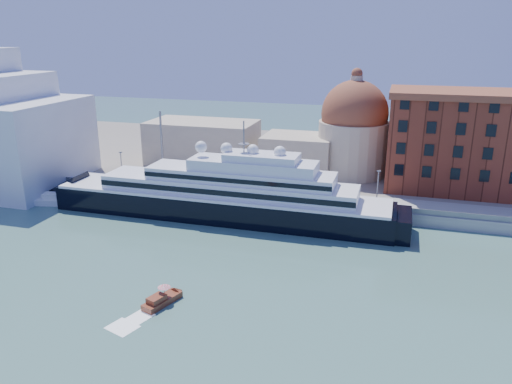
% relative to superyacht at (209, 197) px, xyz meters
% --- Properties ---
extents(ground, '(400.00, 400.00, 0.00)m').
position_rel_superyacht_xyz_m(ground, '(4.43, -23.00, -4.24)').
color(ground, '#39635B').
rests_on(ground, ground).
extents(quay, '(180.00, 10.00, 2.50)m').
position_rel_superyacht_xyz_m(quay, '(4.43, 11.00, -2.99)').
color(quay, gray).
rests_on(quay, ground).
extents(land, '(260.00, 72.00, 2.00)m').
position_rel_superyacht_xyz_m(land, '(4.43, 52.00, -3.24)').
color(land, slate).
rests_on(land, ground).
extents(quay_fence, '(180.00, 0.10, 1.20)m').
position_rel_superyacht_xyz_m(quay_fence, '(4.43, 6.50, -1.14)').
color(quay_fence, slate).
rests_on(quay_fence, quay).
extents(superyacht, '(82.28, 11.41, 24.59)m').
position_rel_superyacht_xyz_m(superyacht, '(0.00, 0.00, 0.00)').
color(superyacht, black).
rests_on(superyacht, ground).
extents(service_barge, '(12.88, 6.83, 2.76)m').
position_rel_superyacht_xyz_m(service_barge, '(-39.43, -3.03, -3.45)').
color(service_barge, white).
rests_on(service_barge, ground).
extents(water_taxi, '(4.09, 6.77, 3.05)m').
position_rel_superyacht_xyz_m(water_taxi, '(6.59, -36.26, -3.51)').
color(water_taxi, maroon).
rests_on(water_taxi, ground).
extents(warehouse, '(43.00, 19.00, 23.25)m').
position_rel_superyacht_xyz_m(warehouse, '(56.43, 29.00, 9.55)').
color(warehouse, maroon).
rests_on(warehouse, land).
extents(church, '(66.00, 18.00, 25.50)m').
position_rel_superyacht_xyz_m(church, '(10.82, 34.72, 6.66)').
color(church, beige).
rests_on(church, land).
extents(lamp_posts, '(120.80, 2.40, 18.00)m').
position_rel_superyacht_xyz_m(lamp_posts, '(-8.24, 9.27, 5.60)').
color(lamp_posts, slate).
rests_on(lamp_posts, quay).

